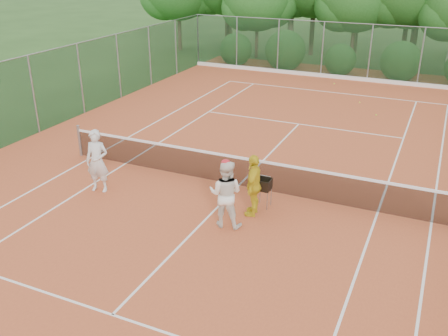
# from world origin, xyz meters

# --- Properties ---
(ground) EXTENTS (120.00, 120.00, 0.00)m
(ground) POSITION_xyz_m (0.00, 0.00, 0.00)
(ground) COLOR #244619
(ground) RESTS_ON ground
(clay_court) EXTENTS (18.00, 36.00, 0.02)m
(clay_court) POSITION_xyz_m (0.00, 0.00, 0.01)
(clay_court) COLOR #B9522A
(clay_court) RESTS_ON ground
(tennis_net) EXTENTS (11.97, 0.10, 1.10)m
(tennis_net) POSITION_xyz_m (0.00, 0.00, 0.53)
(tennis_net) COLOR gray
(tennis_net) RESTS_ON clay_court
(player_white) EXTENTS (0.76, 0.58, 1.88)m
(player_white) POSITION_xyz_m (-3.63, -1.97, 0.96)
(player_white) COLOR silver
(player_white) RESTS_ON clay_court
(player_center_grp) EXTENTS (0.96, 0.79, 1.84)m
(player_center_grp) POSITION_xyz_m (0.60, -2.29, 0.93)
(player_center_grp) COLOR white
(player_center_grp) RESTS_ON clay_court
(player_yellow) EXTENTS (0.54, 1.05, 1.72)m
(player_yellow) POSITION_xyz_m (1.03, -1.45, 0.88)
(player_yellow) COLOR gold
(player_yellow) RESTS_ON clay_court
(ball_hopper) EXTENTS (0.37, 0.37, 0.84)m
(ball_hopper) POSITION_xyz_m (1.14, -0.94, 0.69)
(ball_hopper) COLOR gray
(ball_hopper) RESTS_ON clay_court
(stray_ball_a) EXTENTS (0.07, 0.07, 0.07)m
(stray_ball_a) POSITION_xyz_m (1.71, 10.53, 0.05)
(stray_ball_a) COLOR yellow
(stray_ball_a) RESTS_ON clay_court
(stray_ball_b) EXTENTS (0.07, 0.07, 0.07)m
(stray_ball_b) POSITION_xyz_m (-0.17, 13.56, 0.05)
(stray_ball_b) COLOR #CDEC37
(stray_ball_b) RESTS_ON clay_court
(stray_ball_c) EXTENTS (0.07, 0.07, 0.07)m
(stray_ball_c) POSITION_xyz_m (2.71, 8.87, 0.05)
(stray_ball_c) COLOR #BEDB33
(stray_ball_c) RESTS_ON clay_court
(court_markings) EXTENTS (11.03, 23.83, 0.01)m
(court_markings) POSITION_xyz_m (0.00, 0.00, 0.02)
(court_markings) COLOR white
(court_markings) RESTS_ON clay_court
(fence_back) EXTENTS (18.07, 0.07, 3.00)m
(fence_back) POSITION_xyz_m (0.00, 15.00, 1.52)
(fence_back) COLOR #19381E
(fence_back) RESTS_ON clay_court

